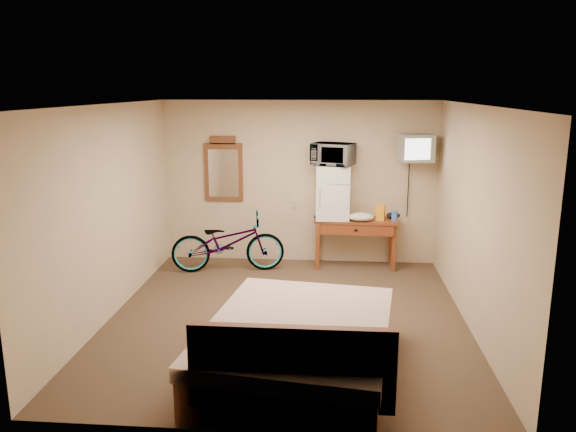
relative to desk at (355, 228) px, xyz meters
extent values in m
plane|color=#403020|center=(-0.87, -2.00, -0.62)|extent=(4.60, 4.60, 0.00)
plane|color=silver|center=(-0.87, -2.00, 1.88)|extent=(4.60, 4.60, 0.00)
cube|color=tan|center=(-0.87, 0.30, 0.63)|extent=(4.20, 0.04, 2.50)
cube|color=tan|center=(-0.87, -4.30, 0.63)|extent=(4.20, 0.04, 2.50)
cube|color=tan|center=(-2.97, -2.00, 0.63)|extent=(0.04, 4.60, 2.50)
cube|color=tan|center=(1.23, -2.00, 0.63)|extent=(0.04, 4.60, 2.50)
cube|color=beige|center=(-0.95, 0.28, 0.30)|extent=(0.08, 0.01, 0.13)
cube|color=maroon|center=(0.00, 0.04, 0.11)|extent=(1.25, 0.53, 0.04)
cube|color=maroon|center=(-0.56, -0.15, -0.26)|extent=(0.06, 0.06, 0.71)
cube|color=maroon|center=(0.56, -0.15, -0.26)|extent=(0.06, 0.06, 0.71)
cube|color=maroon|center=(-0.56, 0.22, -0.26)|extent=(0.06, 0.06, 0.71)
cube|color=maroon|center=(0.56, 0.22, -0.26)|extent=(0.06, 0.06, 0.71)
cube|color=maroon|center=(0.00, -0.17, 0.01)|extent=(1.11, 0.09, 0.16)
cube|color=black|center=(0.00, -0.19, 0.01)|extent=(0.05, 0.02, 0.03)
cube|color=white|center=(-0.36, 0.05, 0.54)|extent=(0.51, 0.50, 0.81)
cube|color=gray|center=(-0.36, -0.19, 0.70)|extent=(0.49, 0.01, 0.00)
cylinder|color=gray|center=(-0.53, -0.19, 0.49)|extent=(0.02, 0.02, 0.29)
imported|color=white|center=(-0.36, 0.05, 1.10)|extent=(0.70, 0.59, 0.33)
cube|color=orange|center=(0.36, -0.04, 0.25)|extent=(0.14, 0.11, 0.24)
cylinder|color=#426FE1|center=(0.57, -0.03, 0.21)|extent=(0.09, 0.09, 0.15)
ellipsoid|color=silver|center=(0.07, -0.08, 0.19)|extent=(0.39, 0.30, 0.12)
ellipsoid|color=black|center=(-0.50, -0.09, 0.18)|extent=(0.25, 0.19, 0.10)
ellipsoid|color=black|center=(0.57, 0.12, 0.18)|extent=(0.21, 0.17, 0.09)
cube|color=black|center=(0.84, 0.28, 1.12)|extent=(0.14, 0.02, 0.14)
cylinder|color=black|center=(0.84, 0.24, 1.12)|extent=(0.05, 0.30, 0.05)
cube|color=gray|center=(0.84, 0.02, 1.21)|extent=(0.52, 0.46, 0.39)
cube|color=white|center=(0.84, -0.18, 1.21)|extent=(0.37, 0.09, 0.30)
cube|color=black|center=(0.84, 0.21, 1.21)|extent=(0.28, 0.07, 0.24)
cube|color=brown|center=(-2.04, 0.27, 0.78)|extent=(0.59, 0.04, 0.90)
cube|color=brown|center=(-2.04, 0.27, 1.28)|extent=(0.40, 0.04, 0.13)
cube|color=white|center=(-2.04, 0.25, 0.77)|extent=(0.47, 0.01, 0.74)
imported|color=black|center=(-1.89, -0.33, -0.18)|extent=(1.75, 0.88, 0.88)
cube|color=brown|center=(-0.65, -3.30, -0.42)|extent=(1.90, 2.37, 0.40)
cube|color=beige|center=(-0.65, -3.30, -0.17)|extent=(1.95, 2.41, 0.14)
cube|color=brown|center=(-0.65, -4.26, -0.07)|extent=(1.62, 0.08, 0.70)
ellipsoid|color=silver|center=(-1.03, -3.95, -0.04)|extent=(0.57, 0.35, 0.20)
ellipsoid|color=silver|center=(-0.27, -3.95, -0.04)|extent=(0.57, 0.35, 0.20)
camera|label=1|loc=(-0.35, -8.24, 2.07)|focal=35.00mm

